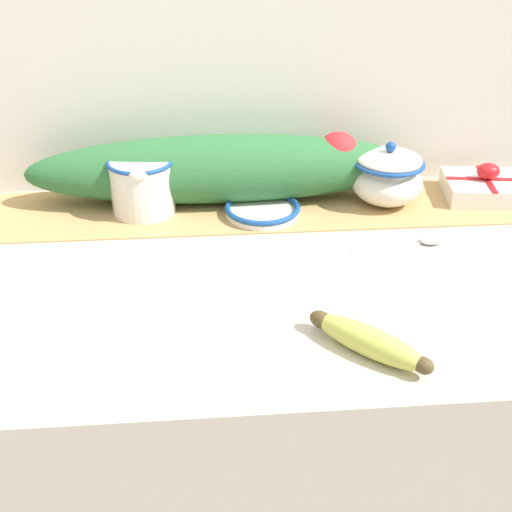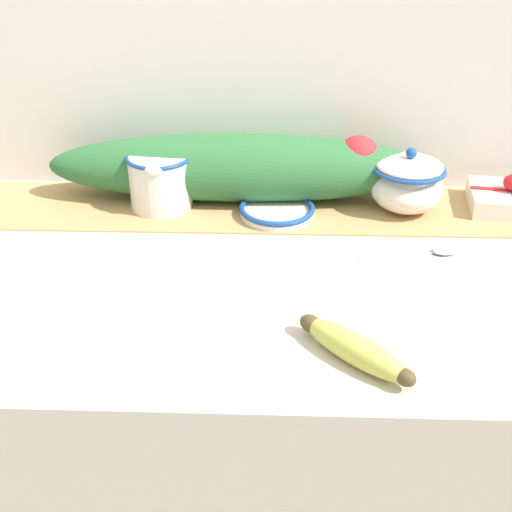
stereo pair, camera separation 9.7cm
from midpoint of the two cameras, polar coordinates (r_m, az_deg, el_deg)
name	(u,v)px [view 1 (the left image)]	position (r m, az deg, el deg)	size (l,w,h in m)	color
countertop	(233,462)	(1.33, -4.28, -17.90)	(1.23, 0.67, 0.89)	beige
back_wall	(216,29)	(1.27, -5.93, 19.37)	(2.03, 0.04, 2.40)	silver
table_runner	(223,209)	(1.23, -5.24, 4.13)	(1.14, 0.21, 0.00)	tan
cream_pitcher	(142,184)	(1.22, -12.35, 6.23)	(0.12, 0.14, 0.11)	white
sugar_bowl	(388,176)	(1.24, 9.43, 6.96)	(0.14, 0.14, 0.12)	white
small_dish	(262,210)	(1.20, -1.76, 4.08)	(0.14, 0.14, 0.02)	white
banana	(369,341)	(0.85, 6.76, -7.62)	(0.15, 0.15, 0.04)	#CCD156
spoon	(426,241)	(1.13, 12.57, 1.23)	(0.17, 0.05, 0.01)	#B7B7BC
gift_box	(485,187)	(1.33, 17.76, 5.82)	(0.17, 0.15, 0.07)	silver
poinsettia_garland	(224,168)	(1.24, -5.12, 7.76)	(0.74, 0.14, 0.13)	#2D6B38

